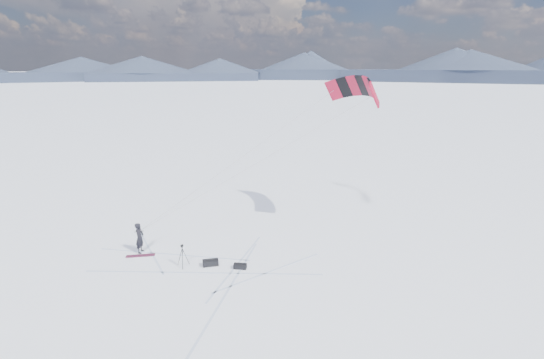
{
  "coord_description": "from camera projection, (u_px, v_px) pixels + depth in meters",
  "views": [
    {
      "loc": [
        3.72,
        -20.39,
        10.93
      ],
      "look_at": [
        5.2,
        3.97,
        3.89
      ],
      "focal_mm": 26.0,
      "sensor_mm": 36.0,
      "label": 1
    }
  ],
  "objects": [
    {
      "name": "snowboard",
      "position": [
        141.0,
        256.0,
        23.55
      ],
      "size": [
        1.7,
        0.47,
        0.04
      ],
      "primitive_type": "cube",
      "rotation": [
        0.0,
        0.0,
        0.1
      ],
      "color": "maroon",
      "rests_on": "ground"
    },
    {
      "name": "tripod",
      "position": [
        182.0,
        252.0,
        22.11
      ],
      "size": [
        0.69,
        0.62,
        1.33
      ],
      "rotation": [
        0.0,
        0.0,
        0.58
      ],
      "color": "black",
      "rests_on": "ground"
    },
    {
      "name": "snow_tracks",
      "position": [
        172.0,
        269.0,
        21.99
      ],
      "size": [
        14.76,
        10.25,
        0.01
      ],
      "color": "#A7B7D4",
      "rests_on": "ground"
    },
    {
      "name": "gear_bag_a",
      "position": [
        211.0,
        263.0,
        22.39
      ],
      "size": [
        0.94,
        0.55,
        0.4
      ],
      "rotation": [
        0.0,
        0.0,
        0.16
      ],
      "color": "black",
      "rests_on": "ground"
    },
    {
      "name": "ground",
      "position": [
        185.0,
        266.0,
        22.37
      ],
      "size": [
        1800.0,
        1800.0,
        0.0
      ],
      "primitive_type": "plane",
      "color": "white"
    },
    {
      "name": "gear_bag_b",
      "position": [
        240.0,
        266.0,
        22.06
      ],
      "size": [
        0.77,
        0.48,
        0.33
      ],
      "rotation": [
        0.0,
        0.0,
        -0.19
      ],
      "color": "black",
      "rests_on": "ground"
    },
    {
      "name": "power_kite",
      "position": [
        357.0,
        89.0,
        26.05
      ],
      "size": [
        15.17,
        6.86,
        9.01
      ],
      "color": "#B1112E",
      "rests_on": "ground"
    },
    {
      "name": "horizon_hills",
      "position": [
        180.0,
        197.0,
        21.22
      ],
      "size": [
        704.0,
        704.42,
        9.69
      ],
      "color": "#212C3E",
      "rests_on": "ground"
    },
    {
      "name": "snowkiter",
      "position": [
        141.0,
        252.0,
        24.04
      ],
      "size": [
        0.56,
        0.76,
        1.89
      ],
      "primitive_type": "imported",
      "rotation": [
        0.0,
        0.0,
        1.4
      ],
      "color": "black",
      "rests_on": "ground"
    }
  ]
}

